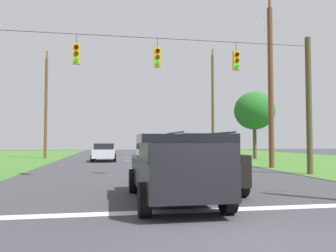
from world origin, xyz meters
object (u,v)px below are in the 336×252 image
(distant_car_crossing_white, at_px, (104,152))
(utility_pole_mid_right, at_px, (271,84))
(suv_black, at_px, (198,160))
(distant_car_oncoming, at_px, (198,152))
(pickup_truck, at_px, (172,168))
(utility_pole_far_right, at_px, (213,103))
(utility_pole_far_left, at_px, (46,105))
(tree_roadside_left, at_px, (254,111))
(overhead_signal_span, at_px, (158,95))

(distant_car_crossing_white, bearing_deg, utility_pole_mid_right, -40.29)
(suv_black, bearing_deg, distant_car_oncoming, 75.19)
(distant_car_crossing_white, bearing_deg, pickup_truck, -83.10)
(pickup_truck, xyz_separation_m, utility_pole_far_right, (8.43, 22.83, 4.61))
(pickup_truck, bearing_deg, distant_car_crossing_white, 96.90)
(distant_car_oncoming, relative_size, utility_pole_far_left, 0.41)
(tree_roadside_left, bearing_deg, pickup_truck, -120.16)
(overhead_signal_span, bearing_deg, tree_roadside_left, 51.22)
(pickup_truck, bearing_deg, utility_pole_far_right, 69.73)
(pickup_truck, height_order, utility_pole_far_right, utility_pole_far_right)
(overhead_signal_span, relative_size, distant_car_oncoming, 3.69)
(utility_pole_mid_right, bearing_deg, suv_black, -130.20)
(suv_black, height_order, utility_pole_far_left, utility_pole_far_left)
(pickup_truck, bearing_deg, utility_pole_far_left, 108.34)
(distant_car_crossing_white, height_order, distant_car_oncoming, same)
(utility_pole_mid_right, xyz_separation_m, tree_roadside_left, (3.36, 9.93, -0.82))
(utility_pole_mid_right, bearing_deg, overhead_signal_span, -152.46)
(overhead_signal_span, relative_size, utility_pole_far_right, 1.45)
(distant_car_crossing_white, relative_size, utility_pole_far_left, 0.41)
(overhead_signal_span, bearing_deg, utility_pole_mid_right, 27.54)
(overhead_signal_span, xyz_separation_m, utility_pole_mid_right, (7.94, 4.14, 1.47))
(suv_black, distance_m, distant_car_oncoming, 17.23)
(distant_car_oncoming, bearing_deg, utility_pole_far_left, 156.23)
(suv_black, bearing_deg, tree_roadside_left, 60.28)
(pickup_truck, relative_size, distant_car_crossing_white, 1.25)
(utility_pole_far_right, bearing_deg, tree_roadside_left, -38.25)
(overhead_signal_span, distance_m, distant_car_oncoming, 13.79)
(pickup_truck, relative_size, suv_black, 1.12)
(utility_pole_mid_right, relative_size, utility_pole_far_left, 1.03)
(distant_car_oncoming, xyz_separation_m, utility_pole_far_right, (2.76, 4.32, 4.79))
(distant_car_crossing_white, xyz_separation_m, utility_pole_far_right, (10.78, 3.43, 4.79))
(utility_pole_far_left, relative_size, tree_roadside_left, 1.66)
(overhead_signal_span, relative_size, suv_black, 3.37)
(pickup_truck, height_order, utility_pole_far_left, utility_pole_far_left)
(distant_car_crossing_white, xyz_separation_m, tree_roadside_left, (14.10, 0.82, 3.81))
(utility_pole_far_right, bearing_deg, pickup_truck, -110.27)
(tree_roadside_left, bearing_deg, utility_pole_far_left, 167.57)
(pickup_truck, height_order, distant_car_crossing_white, pickup_truck)
(overhead_signal_span, xyz_separation_m, utility_pole_far_left, (-8.60, 18.46, 1.36))
(overhead_signal_span, height_order, utility_pole_far_left, utility_pole_far_left)
(utility_pole_mid_right, distance_m, tree_roadside_left, 10.51)
(utility_pole_far_left, bearing_deg, tree_roadside_left, -12.43)
(suv_black, xyz_separation_m, utility_pole_far_right, (7.17, 20.97, 4.52))
(pickup_truck, xyz_separation_m, utility_pole_mid_right, (8.39, 10.29, 4.45))
(utility_pole_far_left, height_order, tree_roadside_left, utility_pole_far_left)
(overhead_signal_span, xyz_separation_m, pickup_truck, (-0.45, -6.15, -2.98))
(utility_pole_far_right, height_order, tree_roadside_left, utility_pole_far_right)
(suv_black, distance_m, utility_pole_far_left, 24.98)
(overhead_signal_span, height_order, suv_black, overhead_signal_span)
(suv_black, distance_m, tree_roadside_left, 21.44)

